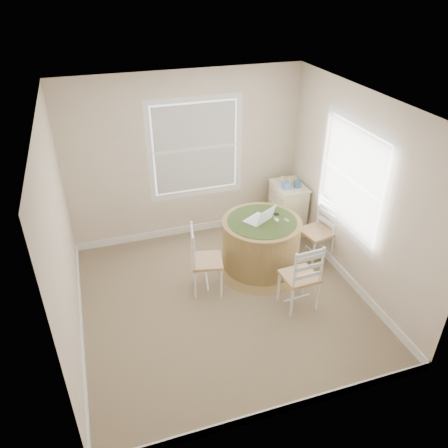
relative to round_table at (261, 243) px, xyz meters
name	(u,v)px	position (x,y,z in m)	size (l,w,h in m)	color
room	(231,206)	(-0.57, -0.35, 0.87)	(3.64, 3.64, 2.64)	#867155
round_table	(261,243)	(0.00, 0.00, 0.00)	(1.28, 1.28, 0.80)	olive
chair_left	(207,261)	(-0.86, -0.23, 0.04)	(0.42, 0.40, 0.95)	white
chair_near	(300,276)	(0.15, -0.91, 0.04)	(0.42, 0.40, 0.95)	white
chair_right	(316,232)	(0.85, -0.04, 0.04)	(0.42, 0.40, 0.95)	white
laptop	(259,219)	(-0.03, 0.02, 0.39)	(0.45, 0.44, 0.24)	white
mouse	(276,220)	(0.19, -0.04, 0.37)	(0.06, 0.10, 0.03)	white
phone	(287,220)	(0.33, -0.09, 0.36)	(0.04, 0.09, 0.02)	#B7BABF
keys	(276,215)	(0.26, 0.10, 0.36)	(0.06, 0.05, 0.03)	black
corner_chest	(287,208)	(0.80, 0.83, -0.01)	(0.49, 0.64, 0.84)	#FBF8BC
tissue_box	(286,186)	(0.69, 0.72, 0.46)	(0.12, 0.12, 0.10)	#5778C6
box_yellow	(293,181)	(0.89, 0.88, 0.44)	(0.15, 0.10, 0.06)	#EBD353
box_blue	(298,184)	(0.88, 0.70, 0.47)	(0.08, 0.08, 0.12)	#326497
cup_cream	(282,179)	(0.74, 0.98, 0.45)	(0.07, 0.07, 0.09)	beige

